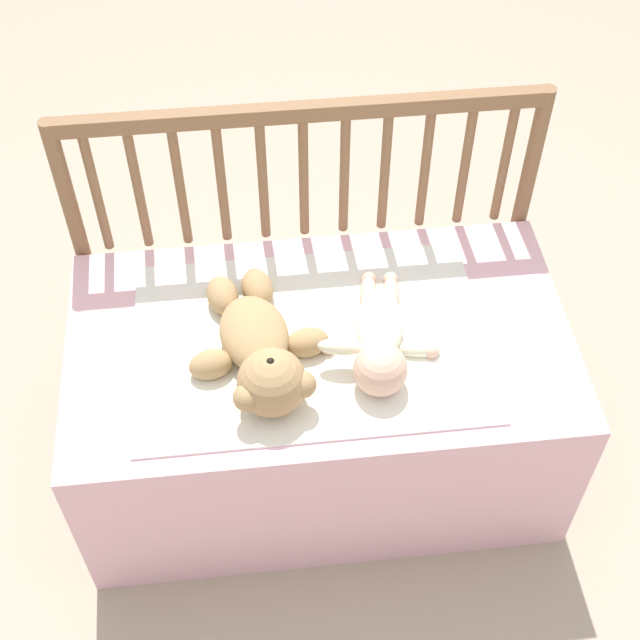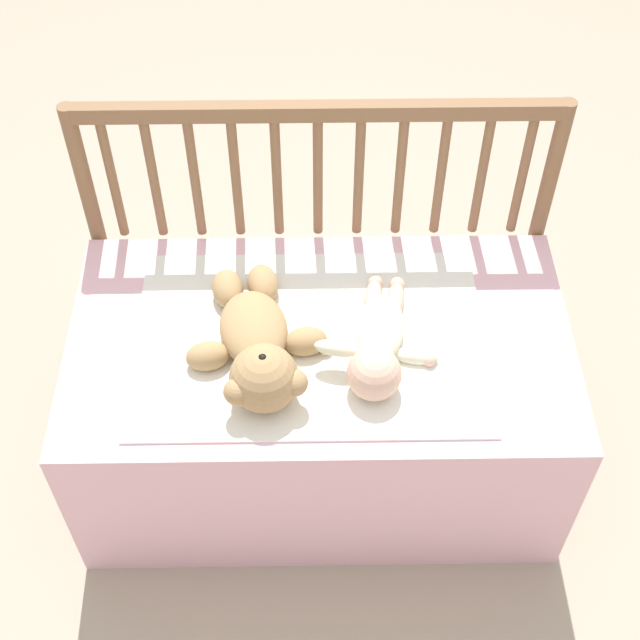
{
  "view_description": "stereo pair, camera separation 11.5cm",
  "coord_description": "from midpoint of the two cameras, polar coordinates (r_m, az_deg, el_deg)",
  "views": [
    {
      "loc": [
        -0.13,
        -1.2,
        1.92
      ],
      "look_at": [
        0.0,
        -0.0,
        0.52
      ],
      "focal_mm": 50.0,
      "sensor_mm": 36.0,
      "label": 1
    },
    {
      "loc": [
        -0.02,
        -1.21,
        1.92
      ],
      "look_at": [
        0.0,
        -0.0,
        0.52
      ],
      "focal_mm": 50.0,
      "sensor_mm": 36.0,
      "label": 2
    }
  ],
  "objects": [
    {
      "name": "crib_mattress",
      "position": [
        2.08,
        -1.6,
        -5.18
      ],
      "size": [
        1.08,
        0.61,
        0.46
      ],
      "color": "#EDB7C6",
      "rests_on": "ground_plane"
    },
    {
      "name": "blanket",
      "position": [
        1.89,
        -2.39,
        -1.4
      ],
      "size": [
        0.74,
        0.51,
        0.01
      ],
      "color": "white",
      "rests_on": "crib_mattress"
    },
    {
      "name": "baby",
      "position": [
        1.84,
        2.07,
        -1.36
      ],
      "size": [
        0.26,
        0.36,
        0.11
      ],
      "color": "#EAEACC",
      "rests_on": "crib_mattress"
    },
    {
      "name": "crib_rail",
      "position": [
        2.04,
        -2.66,
        8.02
      ],
      "size": [
        1.08,
        0.04,
        0.82
      ],
      "color": "brown",
      "rests_on": "ground_plane"
    },
    {
      "name": "teddy_bear",
      "position": [
        1.81,
        -5.66,
        -2.03
      ],
      "size": [
        0.3,
        0.41,
        0.14
      ],
      "color": "tan",
      "rests_on": "crib_mattress"
    },
    {
      "name": "ground_plane",
      "position": [
        2.27,
        -1.48,
        -8.52
      ],
      "size": [
        12.0,
        12.0,
        0.0
      ],
      "primitive_type": "plane",
      "color": "tan"
    }
  ]
}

